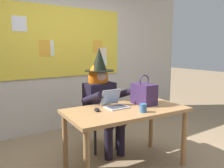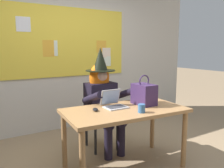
{
  "view_description": "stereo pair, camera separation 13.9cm",
  "coord_description": "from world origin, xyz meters",
  "px_view_note": "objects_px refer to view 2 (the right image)",
  "views": [
    {
      "loc": [
        -1.51,
        -1.98,
        1.44
      ],
      "look_at": [
        0.12,
        0.4,
        0.99
      ],
      "focal_mm": 36.58,
      "sensor_mm": 36.0,
      "label": 1
    },
    {
      "loc": [
        -1.39,
        -2.06,
        1.44
      ],
      "look_at": [
        0.12,
        0.4,
        0.99
      ],
      "focal_mm": 36.58,
      "sensor_mm": 36.0,
      "label": 2
    }
  ],
  "objects_px": {
    "desk_main": "(125,116)",
    "laptop": "(114,103)",
    "person_costumed": "(103,95)",
    "handbag": "(144,94)",
    "chair_at_desk": "(99,113)",
    "computer_mouse": "(95,110)",
    "coffee_mug": "(142,108)"
  },
  "relations": [
    {
      "from": "computer_mouse",
      "to": "handbag",
      "type": "height_order",
      "value": "handbag"
    },
    {
      "from": "coffee_mug",
      "to": "person_costumed",
      "type": "bearing_deg",
      "value": 91.68
    },
    {
      "from": "chair_at_desk",
      "to": "computer_mouse",
      "type": "distance_m",
      "value": 0.79
    },
    {
      "from": "person_costumed",
      "to": "desk_main",
      "type": "bearing_deg",
      "value": -4.43
    },
    {
      "from": "chair_at_desk",
      "to": "computer_mouse",
      "type": "bearing_deg",
      "value": -27.39
    },
    {
      "from": "desk_main",
      "to": "coffee_mug",
      "type": "height_order",
      "value": "coffee_mug"
    },
    {
      "from": "chair_at_desk",
      "to": "handbag",
      "type": "xyz_separation_m",
      "value": [
        0.28,
        -0.68,
        0.38
      ]
    },
    {
      "from": "laptop",
      "to": "coffee_mug",
      "type": "relative_size",
      "value": 2.83
    },
    {
      "from": "laptop",
      "to": "coffee_mug",
      "type": "distance_m",
      "value": 0.39
    },
    {
      "from": "chair_at_desk",
      "to": "coffee_mug",
      "type": "height_order",
      "value": "chair_at_desk"
    },
    {
      "from": "person_costumed",
      "to": "computer_mouse",
      "type": "height_order",
      "value": "person_costumed"
    },
    {
      "from": "desk_main",
      "to": "laptop",
      "type": "relative_size",
      "value": 5.47
    },
    {
      "from": "chair_at_desk",
      "to": "laptop",
      "type": "bearing_deg",
      "value": -6.94
    },
    {
      "from": "chair_at_desk",
      "to": "person_costumed",
      "type": "height_order",
      "value": "person_costumed"
    },
    {
      "from": "desk_main",
      "to": "person_costumed",
      "type": "distance_m",
      "value": 0.63
    },
    {
      "from": "desk_main",
      "to": "chair_at_desk",
      "type": "distance_m",
      "value": 0.75
    },
    {
      "from": "chair_at_desk",
      "to": "person_costumed",
      "type": "relative_size",
      "value": 0.61
    },
    {
      "from": "person_costumed",
      "to": "coffee_mug",
      "type": "height_order",
      "value": "person_costumed"
    },
    {
      "from": "person_costumed",
      "to": "handbag",
      "type": "height_order",
      "value": "person_costumed"
    },
    {
      "from": "chair_at_desk",
      "to": "handbag",
      "type": "distance_m",
      "value": 0.83
    },
    {
      "from": "computer_mouse",
      "to": "person_costumed",
      "type": "bearing_deg",
      "value": 69.16
    },
    {
      "from": "desk_main",
      "to": "computer_mouse",
      "type": "xyz_separation_m",
      "value": [
        -0.34,
        0.1,
        0.11
      ]
    },
    {
      "from": "computer_mouse",
      "to": "handbag",
      "type": "xyz_separation_m",
      "value": [
        0.66,
        -0.05,
        0.12
      ]
    },
    {
      "from": "laptop",
      "to": "person_costumed",
      "type": "bearing_deg",
      "value": 77.47
    },
    {
      "from": "desk_main",
      "to": "computer_mouse",
      "type": "bearing_deg",
      "value": 163.66
    },
    {
      "from": "person_costumed",
      "to": "computer_mouse",
      "type": "relative_size",
      "value": 14.03
    },
    {
      "from": "person_costumed",
      "to": "laptop",
      "type": "bearing_deg",
      "value": -13.61
    },
    {
      "from": "laptop",
      "to": "handbag",
      "type": "distance_m",
      "value": 0.41
    },
    {
      "from": "chair_at_desk",
      "to": "desk_main",
      "type": "bearing_deg",
      "value": 0.35
    },
    {
      "from": "computer_mouse",
      "to": "laptop",
      "type": "bearing_deg",
      "value": 24.89
    },
    {
      "from": "laptop",
      "to": "computer_mouse",
      "type": "height_order",
      "value": "laptop"
    },
    {
      "from": "person_costumed",
      "to": "handbag",
      "type": "relative_size",
      "value": 3.86
    }
  ]
}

